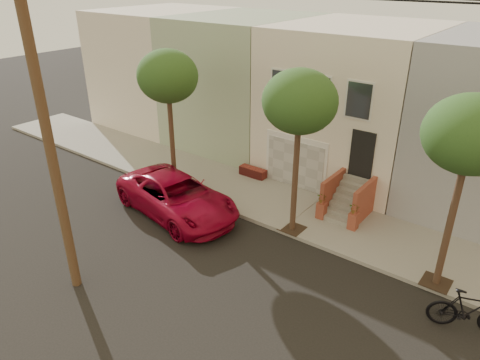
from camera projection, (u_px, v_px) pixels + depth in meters
The scene contains 9 objects.
ground at pixel (208, 270), 15.36m from camera, with size 90.00×90.00×0.00m, color black.
sidewalk at pixel (290, 208), 19.16m from camera, with size 40.00×3.70×0.15m, color gray.
house_row at pixel (356, 99), 21.79m from camera, with size 33.10×11.70×7.00m.
tree_left at pixel (168, 77), 18.89m from camera, with size 2.70×2.57×6.30m.
tree_mid at pixel (300, 103), 15.33m from camera, with size 2.70×2.57×6.30m.
tree_right at pixel (471, 136), 12.32m from camera, with size 2.70×2.57×6.30m.
utility_pole at pixel (467, 295), 6.44m from camera, with size 23.60×1.22×10.00m.
pickup_truck at pixel (177, 196), 18.54m from camera, with size 2.76×5.99×1.66m, color maroon.
motorcycle at pixel (469, 311), 12.58m from camera, with size 0.63×2.24×1.35m, color black.
Camera 1 is at (8.46, -9.25, 9.49)m, focal length 33.16 mm.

